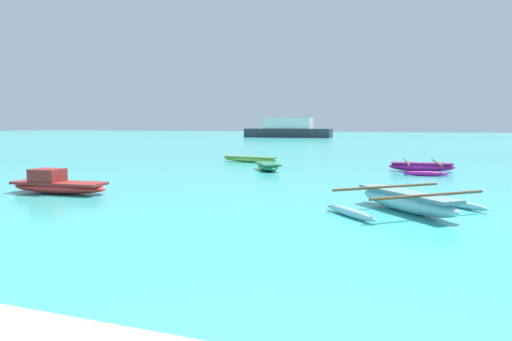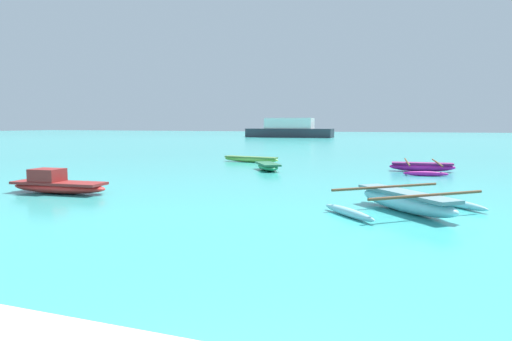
% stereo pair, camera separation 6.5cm
% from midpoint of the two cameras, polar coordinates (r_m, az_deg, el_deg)
% --- Properties ---
extents(moored_boat_0, '(3.85, 3.75, 0.54)m').
position_cam_midpoint_polar(moored_boat_0, '(11.60, 18.12, -3.66)').
color(moored_boat_0, '#88D0DF').
rests_on(moored_boat_0, ground_plane).
extents(moored_boat_1, '(2.85, 4.14, 0.45)m').
position_cam_midpoint_polar(moored_boat_1, '(21.64, 19.90, 0.45)').
color(moored_boat_1, '#C11D98').
rests_on(moored_boat_1, ground_plane).
extents(moored_boat_2, '(3.47, 1.05, 0.31)m').
position_cam_midpoint_polar(moored_boat_2, '(25.26, -0.80, 1.45)').
color(moored_boat_2, '#8FD959').
rests_on(moored_boat_2, ground_plane).
extents(moored_boat_3, '(1.86, 2.30, 0.33)m').
position_cam_midpoint_polar(moored_boat_3, '(20.82, 1.38, 0.54)').
color(moored_boat_3, '#299C5E').
rests_on(moored_boat_3, ground_plane).
extents(moored_boat_4, '(3.29, 1.09, 0.74)m').
position_cam_midpoint_polar(moored_boat_4, '(15.25, -23.73, -1.63)').
color(moored_boat_4, red).
rests_on(moored_boat_4, ground_plane).
extents(distant_ferry, '(13.73, 3.02, 3.02)m').
position_cam_midpoint_polar(distant_ferry, '(72.25, 3.98, 5.13)').
color(distant_ferry, '#2D333D').
rests_on(distant_ferry, ground_plane).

